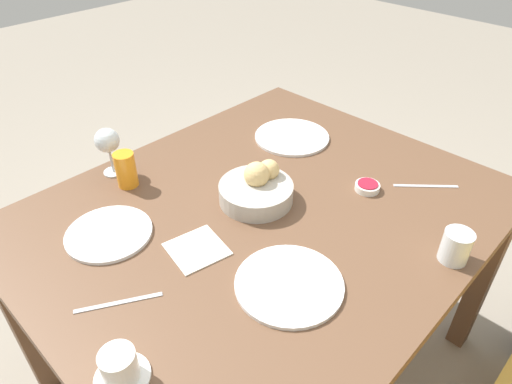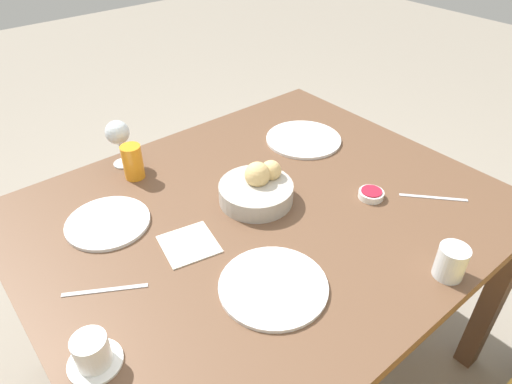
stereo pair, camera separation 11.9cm
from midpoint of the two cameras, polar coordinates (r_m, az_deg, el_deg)
ground_plane at (r=1.86m, az=-1.12°, el=-20.32°), size 10.00×10.00×0.00m
dining_table at (r=1.36m, az=-1.45°, el=-4.99°), size 1.32×1.08×0.74m
bread_basket at (r=1.32m, az=-2.44°, el=0.34°), size 0.22×0.22×0.11m
plate_near_left at (r=1.64m, az=2.44°, el=6.85°), size 0.26×0.26×0.01m
plate_near_right at (r=1.30m, az=-20.44°, el=-4.97°), size 0.23×0.23×0.01m
plate_far_center at (r=1.09m, az=0.99°, el=-11.56°), size 0.26×0.26×0.01m
juice_glass at (r=1.44m, az=-18.26°, el=2.60°), size 0.06×0.06×0.11m
water_tumbler at (r=1.20m, az=21.16°, el=-6.47°), size 0.07×0.07×0.09m
wine_glass at (r=1.48m, az=-20.31°, el=5.82°), size 0.08×0.08×0.16m
coffee_cup at (r=0.98m, az=-20.26°, el=-20.08°), size 0.11×0.11×0.07m
jam_bowl_berry at (r=1.40m, az=11.41°, el=0.58°), size 0.07×0.07×0.02m
fork_silver at (r=1.12m, az=-19.82°, el=-13.01°), size 0.17×0.11×0.00m
knife_silver at (r=1.46m, az=18.32°, el=0.64°), size 0.14×0.15×0.00m
napkin at (r=1.19m, az=-10.26°, el=-7.14°), size 0.16×0.16×0.00m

